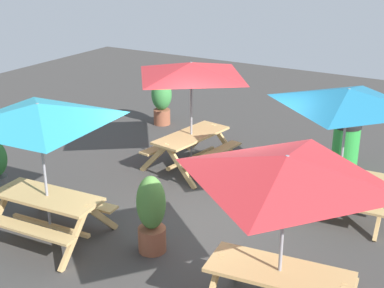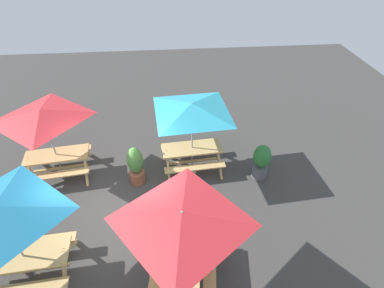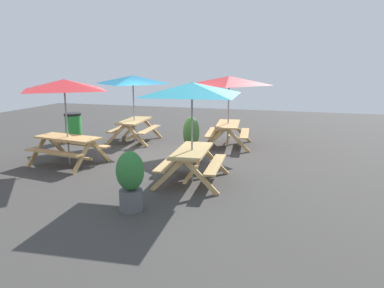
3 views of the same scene
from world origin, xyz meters
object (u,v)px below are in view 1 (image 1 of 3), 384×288
at_px(potted_plant_0, 151,214).
at_px(potted_plant_1, 162,100).
at_px(picnic_table_3, 191,77).
at_px(picnic_table_1, 286,180).
at_px(picnic_table_2, 347,107).
at_px(picnic_table_0, 39,123).
at_px(trash_bin_green, 346,145).

distance_m(potted_plant_0, potted_plant_1, 6.22).
bearing_deg(potted_plant_1, picnic_table_3, -44.33).
relative_size(picnic_table_1, picnic_table_2, 1.00).
xyz_separation_m(picnic_table_2, potted_plant_1, (-5.45, 2.53, -1.32)).
bearing_deg(picnic_table_3, potted_plant_1, 54.06).
bearing_deg(picnic_table_3, picnic_table_2, -88.80).
xyz_separation_m(picnic_table_1, picnic_table_2, (-0.20, 3.30, 0.00)).
relative_size(picnic_table_2, potted_plant_1, 1.90).
xyz_separation_m(picnic_table_0, picnic_table_2, (3.79, 3.25, 0.00)).
height_order(picnic_table_0, potted_plant_1, picnic_table_0).
bearing_deg(picnic_table_3, trash_bin_green, -49.86).
relative_size(picnic_table_2, potted_plant_0, 1.83).
relative_size(picnic_table_3, trash_bin_green, 2.38).
distance_m(picnic_table_2, trash_bin_green, 2.66).
bearing_deg(potted_plant_1, picnic_table_2, -24.91).
distance_m(picnic_table_0, potted_plant_0, 2.20).
height_order(picnic_table_3, trash_bin_green, picnic_table_3).
relative_size(picnic_table_0, trash_bin_green, 2.88).
bearing_deg(potted_plant_0, trash_bin_green, 71.27).
xyz_separation_m(picnic_table_3, trash_bin_green, (2.81, 1.74, -1.49)).
height_order(trash_bin_green, potted_plant_1, potted_plant_1).
height_order(trash_bin_green, potted_plant_0, potted_plant_0).
height_order(picnic_table_2, picnic_table_3, same).
distance_m(picnic_table_2, potted_plant_1, 6.15).
relative_size(picnic_table_1, picnic_table_3, 1.00).
xyz_separation_m(picnic_table_0, potted_plant_1, (-1.66, 5.78, -1.32)).
bearing_deg(picnic_table_2, picnic_table_0, -143.46).
bearing_deg(trash_bin_green, potted_plant_0, -108.73).
height_order(potted_plant_0, potted_plant_1, potted_plant_0).
relative_size(picnic_table_2, picnic_table_3, 1.00).
height_order(picnic_table_0, picnic_table_3, same).
relative_size(picnic_table_3, potted_plant_1, 1.90).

